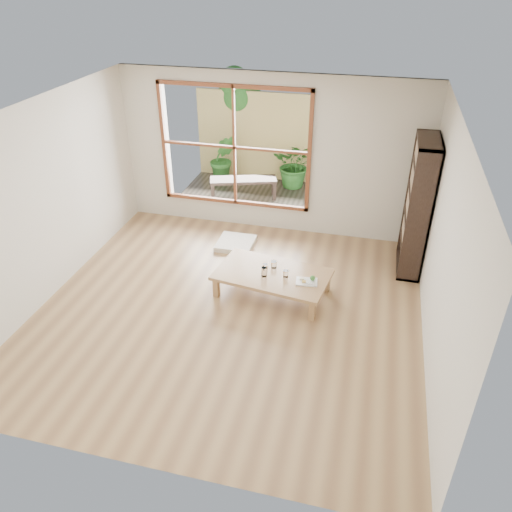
{
  "coord_description": "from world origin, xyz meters",
  "views": [
    {
      "loc": [
        1.64,
        -5.11,
        4.09
      ],
      "look_at": [
        0.23,
        0.55,
        0.55
      ],
      "focal_mm": 35.0,
      "sensor_mm": 36.0,
      "label": 1
    }
  ],
  "objects_px": {
    "low_table": "(272,276)",
    "garden_bench": "(243,182)",
    "food_tray": "(308,281)",
    "bookshelf": "(418,207)"
  },
  "relations": [
    {
      "from": "low_table",
      "to": "garden_bench",
      "type": "distance_m",
      "value": 3.19
    },
    {
      "from": "bookshelf",
      "to": "food_tray",
      "type": "xyz_separation_m",
      "value": [
        -1.34,
        -1.3,
        -0.64
      ]
    },
    {
      "from": "low_table",
      "to": "food_tray",
      "type": "xyz_separation_m",
      "value": [
        0.51,
        -0.1,
        0.06
      ]
    },
    {
      "from": "low_table",
      "to": "food_tray",
      "type": "bearing_deg",
      "value": -2.68
    },
    {
      "from": "food_tray",
      "to": "garden_bench",
      "type": "relative_size",
      "value": 0.23
    },
    {
      "from": "bookshelf",
      "to": "food_tray",
      "type": "distance_m",
      "value": 1.98
    },
    {
      "from": "low_table",
      "to": "garden_bench",
      "type": "relative_size",
      "value": 1.26
    },
    {
      "from": "bookshelf",
      "to": "garden_bench",
      "type": "relative_size",
      "value": 1.52
    },
    {
      "from": "low_table",
      "to": "garden_bench",
      "type": "xyz_separation_m",
      "value": [
        -1.22,
        2.95,
        0.07
      ]
    },
    {
      "from": "food_tray",
      "to": "garden_bench",
      "type": "xyz_separation_m",
      "value": [
        -1.73,
        3.05,
        0.01
      ]
    }
  ]
}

